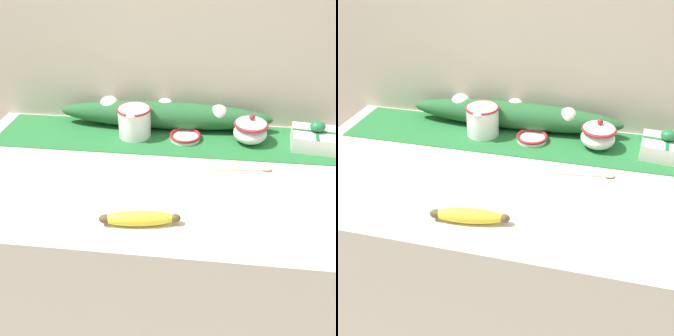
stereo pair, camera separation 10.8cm
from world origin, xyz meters
The scene contains 10 objects.
countertop centered at (0.00, 0.00, 0.46)m, with size 1.28×0.70×0.91m, color beige.
back_wall centered at (0.00, 0.37, 1.20)m, with size 2.08×0.04×2.40m, color beige.
table_runner centered at (0.00, 0.21, 0.91)m, with size 1.18×0.25×0.00m, color #236B33.
cream_pitcher centered at (-0.10, 0.22, 0.97)m, with size 0.12×0.14×0.11m.
sugar_bowl centered at (0.31, 0.21, 0.96)m, with size 0.12×0.12×0.10m.
small_dish centered at (0.08, 0.21, 0.92)m, with size 0.11×0.11×0.02m.
banana centered at (0.00, -0.25, 0.93)m, with size 0.21×0.06×0.04m.
spoon centered at (0.33, 0.04, 0.91)m, with size 0.19×0.04×0.01m.
gift_box centered at (0.52, 0.21, 0.94)m, with size 0.16×0.15×0.09m.
poinsettia_garland centered at (0.00, 0.29, 0.96)m, with size 0.78×0.11×0.11m.
Camera 1 is at (0.15, -0.95, 1.55)m, focal length 40.00 mm.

